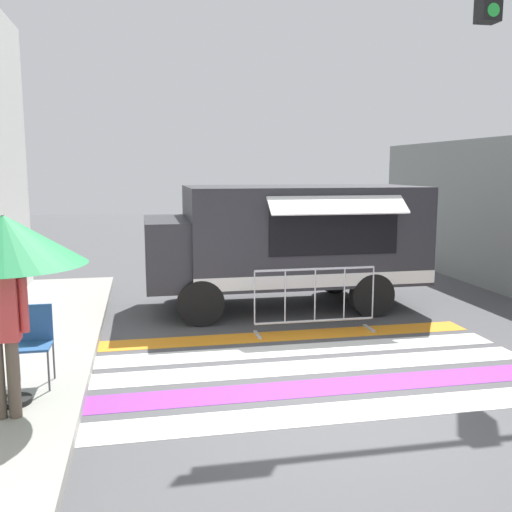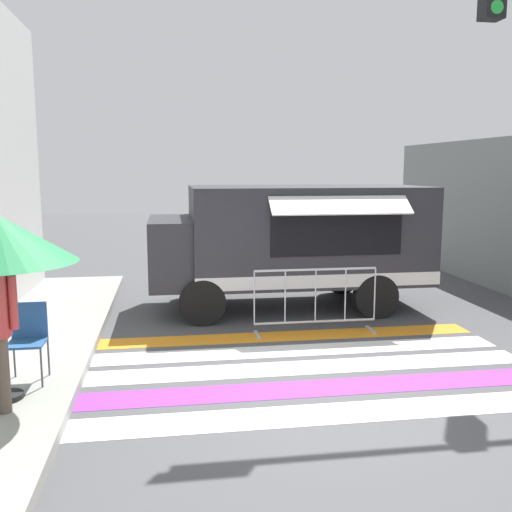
{
  "view_description": "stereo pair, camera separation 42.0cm",
  "coord_description": "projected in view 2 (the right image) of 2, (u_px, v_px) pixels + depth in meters",
  "views": [
    {
      "loc": [
        -2.23,
        -6.0,
        2.74
      ],
      "look_at": [
        -0.41,
        3.06,
        1.32
      ],
      "focal_mm": 40.0,
      "sensor_mm": 36.0,
      "label": 1
    },
    {
      "loc": [
        -1.82,
        -6.07,
        2.74
      ],
      "look_at": [
        -0.41,
        3.06,
        1.32
      ],
      "focal_mm": 40.0,
      "sensor_mm": 36.0,
      "label": 2
    }
  ],
  "objects": [
    {
      "name": "food_truck",
      "position": [
        286.0,
        237.0,
        11.2
      ],
      "size": [
        5.33,
        2.79,
        2.41
      ],
      "color": "#2D2D33",
      "rests_on": "ground_plane"
    },
    {
      "name": "crosswalk_painted",
      "position": [
        304.0,
        367.0,
        7.93
      ],
      "size": [
        6.4,
        3.6,
        0.01
      ],
      "color": "white",
      "rests_on": "ground_plane"
    },
    {
      "name": "ground_plane",
      "position": [
        331.0,
        407.0,
        6.62
      ],
      "size": [
        60.0,
        60.0,
        0.0
      ],
      "primitive_type": "plane",
      "color": "#4C4C4F"
    },
    {
      "name": "folding_chair",
      "position": [
        28.0,
        334.0,
        7.02
      ],
      "size": [
        0.44,
        0.44,
        0.96
      ],
      "rotation": [
        0.0,
        0.0,
        -0.06
      ],
      "color": "#4C4C51",
      "rests_on": "sidewalk_left"
    },
    {
      "name": "barricade_front",
      "position": [
        315.0,
        301.0,
        9.52
      ],
      "size": [
        2.09,
        0.44,
        1.11
      ],
      "color": "#B7BABF",
      "rests_on": "ground_plane"
    }
  ]
}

